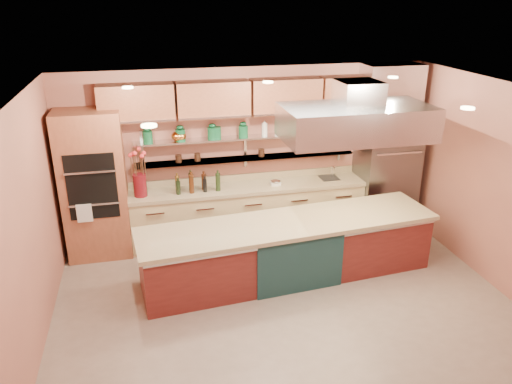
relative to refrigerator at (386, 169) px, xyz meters
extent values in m
cube|color=gray|center=(-2.35, -2.14, -1.06)|extent=(6.00, 5.00, 0.02)
cube|color=black|center=(-2.35, -2.14, 1.75)|extent=(6.00, 5.00, 0.02)
cube|color=#A35F4D|center=(-2.35, 0.36, 0.35)|extent=(6.00, 0.04, 2.80)
cube|color=#A35F4D|center=(-2.35, -4.64, 0.35)|extent=(6.00, 0.04, 2.80)
cube|color=#A35F4D|center=(-5.35, -2.14, 0.35)|extent=(0.04, 5.00, 2.80)
cube|color=#A35F4D|center=(0.65, -2.14, 0.35)|extent=(0.04, 5.00, 2.80)
cube|color=#985337|center=(-4.80, 0.04, 0.10)|extent=(0.95, 0.64, 2.30)
cube|color=slate|center=(0.00, 0.00, 0.00)|extent=(0.95, 0.72, 2.10)
cube|color=tan|center=(-2.40, 0.06, -0.58)|extent=(3.84, 0.64, 0.93)
cube|color=silver|center=(-2.40, 0.23, 0.30)|extent=(3.60, 0.26, 0.03)
cube|color=silver|center=(-2.40, 0.23, 0.65)|extent=(3.60, 0.26, 0.03)
cube|color=#985337|center=(-2.35, 0.18, 1.30)|extent=(4.60, 0.36, 0.55)
cube|color=silver|center=(-1.21, -1.29, 1.20)|extent=(2.00, 1.00, 0.45)
cube|color=#FFE5A5|center=(-2.35, -1.94, 1.72)|extent=(4.00, 2.80, 0.02)
cube|color=maroon|center=(-2.11, -1.29, -0.61)|extent=(4.24, 1.28, 0.87)
cylinder|color=#5C0D15|center=(-4.13, 0.01, 0.06)|extent=(0.20, 0.20, 0.36)
cube|color=black|center=(-3.24, 0.01, 0.00)|extent=(0.76, 0.24, 0.24)
cube|color=silver|center=(-1.96, 0.01, -0.07)|extent=(0.17, 0.14, 0.09)
cylinder|color=white|center=(-0.94, 0.11, -0.01)|extent=(0.04, 0.04, 0.21)
ellipsoid|color=orange|center=(-3.50, 0.23, 0.74)|extent=(0.23, 0.23, 0.15)
cylinder|color=#104D2A|center=(-2.89, 0.23, 0.76)|extent=(0.20, 0.20, 0.19)
camera|label=1|loc=(-4.00, -7.37, 2.82)|focal=35.00mm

